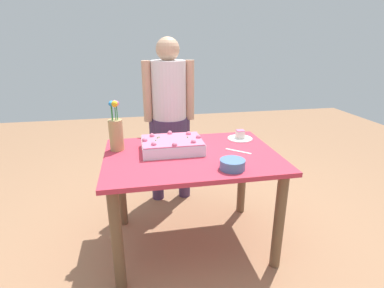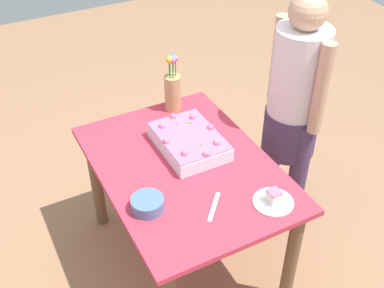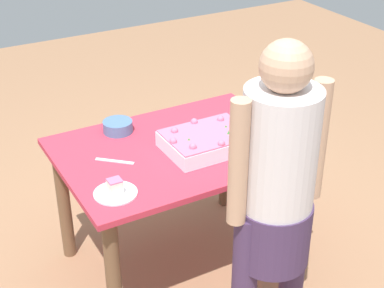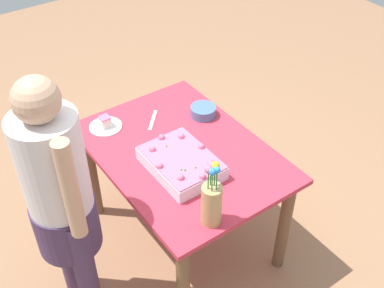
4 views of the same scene
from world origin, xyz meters
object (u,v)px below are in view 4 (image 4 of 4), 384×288
object	(u,v)px
cake_knife	(153,120)
flower_vase	(212,201)
fruit_bowl	(203,111)
sheet_cake	(181,163)
person_standing	(60,196)
serving_plate_with_slice	(105,124)

from	to	relation	value
cake_knife	flower_vase	world-z (taller)	flower_vase
flower_vase	fruit_bowl	xyz separation A→B (m)	(0.70, -0.47, -0.10)
sheet_cake	person_standing	distance (m)	0.65
cake_knife	flower_vase	distance (m)	0.87
cake_knife	person_standing	size ratio (longest dim) A/B	0.13
sheet_cake	flower_vase	world-z (taller)	flower_vase
serving_plate_with_slice	sheet_cake	bearing A→B (deg)	-164.19
serving_plate_with_slice	person_standing	size ratio (longest dim) A/B	0.13
sheet_cake	serving_plate_with_slice	world-z (taller)	sheet_cake
sheet_cake	person_standing	xyz separation A→B (m)	(0.06, 0.64, 0.08)
sheet_cake	fruit_bowl	size ratio (longest dim) A/B	2.70
serving_plate_with_slice	flower_vase	bearing A→B (deg)	-175.98
cake_knife	flower_vase	xyz separation A→B (m)	(-0.83, 0.20, 0.13)
cake_knife	person_standing	world-z (taller)	person_standing
fruit_bowl	person_standing	xyz separation A→B (m)	(-0.26, 1.02, 0.10)
flower_vase	cake_knife	bearing A→B (deg)	-13.18
cake_knife	fruit_bowl	bearing A→B (deg)	106.30
serving_plate_with_slice	flower_vase	distance (m)	0.95
cake_knife	flower_vase	size ratio (longest dim) A/B	0.54
sheet_cake	flower_vase	bearing A→B (deg)	166.47
serving_plate_with_slice	flower_vase	world-z (taller)	flower_vase
fruit_bowl	person_standing	bearing A→B (deg)	104.38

